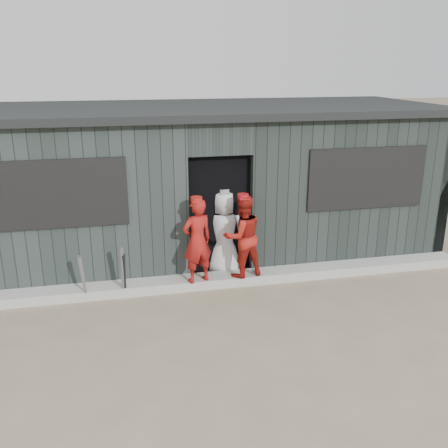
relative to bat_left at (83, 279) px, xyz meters
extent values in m
plane|color=#72654F|center=(2.10, -1.60, -0.38)|extent=(80.00, 80.00, 0.00)
cube|color=#9A9A95|center=(2.10, 0.22, -0.31)|extent=(8.00, 0.36, 0.15)
cone|color=gray|center=(0.00, 0.00, 0.00)|extent=(0.12, 0.25, 0.77)
cone|color=slate|center=(0.55, 0.01, 0.05)|extent=(0.09, 0.24, 0.86)
cone|color=black|center=(0.58, 0.03, -0.02)|extent=(0.08, 0.23, 0.73)
imported|color=maroon|center=(1.67, 0.09, 0.42)|extent=(0.55, 0.44, 1.30)
imported|color=maroon|center=(2.39, 0.16, 0.41)|extent=(0.71, 0.61, 1.29)
imported|color=silver|center=(2.19, 0.59, 0.33)|extent=(0.77, 0.59, 1.42)
cube|color=black|center=(2.10, 1.90, 0.82)|extent=(7.60, 2.70, 2.20)
cube|color=#2C3432|center=(-0.15, 0.50, 0.87)|extent=(3.50, 0.20, 2.50)
cube|color=#252C2A|center=(4.35, 0.50, 0.87)|extent=(3.50, 0.20, 2.50)
cube|color=#272E2C|center=(2.10, 0.50, 1.87)|extent=(1.00, 0.20, 0.50)
cube|color=#2A322F|center=(6.00, 1.90, 0.87)|extent=(0.20, 3.00, 2.50)
cube|color=#2C3531|center=(2.10, 3.30, 0.87)|extent=(8.00, 0.20, 2.50)
cube|color=black|center=(2.10, 1.90, 2.18)|extent=(8.30, 3.30, 0.12)
cube|color=black|center=(-0.30, 0.38, 1.17)|extent=(2.00, 0.04, 1.00)
cube|color=black|center=(4.50, 0.38, 1.17)|extent=(2.00, 0.04, 1.00)
cube|color=black|center=(1.71, 0.95, 0.97)|extent=(0.20, 0.20, 0.98)
cube|color=black|center=(2.34, 0.92, 0.92)|extent=(0.27, 0.23, 0.95)
camera|label=1|loc=(0.57, -6.81, 2.94)|focal=40.00mm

